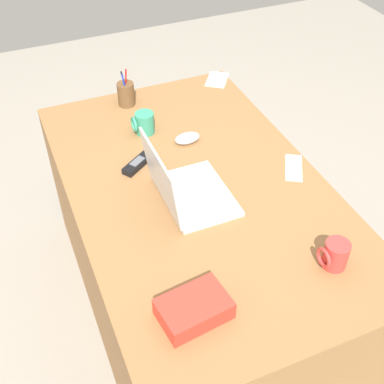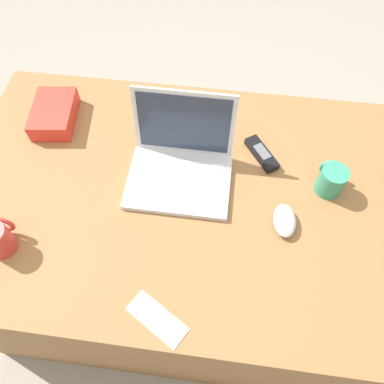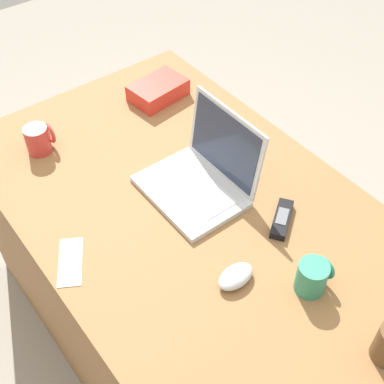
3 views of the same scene
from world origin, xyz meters
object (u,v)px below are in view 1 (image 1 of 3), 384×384
at_px(coffee_mug_white, 335,255).
at_px(pen_holder, 126,94).
at_px(snack_bag, 194,309).
at_px(coffee_mug_tall, 144,123).
at_px(laptop, 185,189).
at_px(cordless_phone, 137,164).
at_px(computer_mouse, 187,138).

bearing_deg(coffee_mug_white, pen_holder, 15.30).
relative_size(pen_holder, snack_bag, 0.89).
xyz_separation_m(coffee_mug_tall, pen_holder, (0.24, 0.00, 0.01)).
height_order(coffee_mug_white, snack_bag, coffee_mug_white).
height_order(laptop, coffee_mug_tall, laptop).
bearing_deg(pen_holder, coffee_mug_white, -164.70).
bearing_deg(coffee_mug_tall, laptop, 179.89).
height_order(laptop, cordless_phone, laptop).
height_order(coffee_mug_white, cordless_phone, coffee_mug_white).
relative_size(computer_mouse, pen_holder, 0.61).
distance_m(computer_mouse, cordless_phone, 0.25).
xyz_separation_m(coffee_mug_tall, snack_bag, (-0.92, 0.16, -0.02)).
relative_size(laptop, computer_mouse, 2.93).
bearing_deg(pen_holder, computer_mouse, -158.93).
height_order(cordless_phone, snack_bag, snack_bag).
height_order(coffee_mug_tall, pen_holder, pen_holder).
bearing_deg(computer_mouse, pen_holder, 17.35).
relative_size(laptop, coffee_mug_white, 3.36).
bearing_deg(coffee_mug_white, computer_mouse, 12.41).
xyz_separation_m(coffee_mug_tall, cordless_phone, (-0.21, 0.10, -0.03)).
relative_size(computer_mouse, coffee_mug_white, 1.15).
relative_size(coffee_mug_tall, cordless_phone, 0.65).
bearing_deg(cordless_phone, computer_mouse, -73.11).
xyz_separation_m(cordless_phone, pen_holder, (0.45, -0.10, 0.04)).
relative_size(cordless_phone, snack_bag, 0.72).
xyz_separation_m(laptop, computer_mouse, (0.32, -0.14, -0.03)).
relative_size(coffee_mug_white, pen_holder, 0.53).
height_order(computer_mouse, snack_bag, snack_bag).
bearing_deg(laptop, coffee_mug_tall, -0.11).
relative_size(coffee_mug_white, coffee_mug_tall, 1.02).
xyz_separation_m(computer_mouse, snack_bag, (-0.79, 0.30, 0.01)).
xyz_separation_m(coffee_mug_white, pen_holder, (1.16, 0.32, 0.01)).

